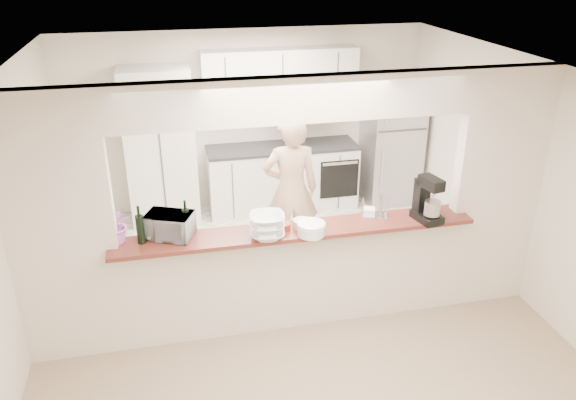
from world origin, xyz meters
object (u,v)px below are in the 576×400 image
object	(u,v)px
person	(291,191)
toaster_oven	(169,225)
refrigerator	(391,145)
stand_mixer	(427,201)

from	to	relation	value
person	toaster_oven	bearing A→B (deg)	44.50
refrigerator	person	bearing A→B (deg)	-142.41
toaster_oven	refrigerator	bearing A→B (deg)	62.36
refrigerator	toaster_oven	distance (m)	4.14
refrigerator	stand_mixer	distance (m)	2.93
stand_mixer	person	xyz separation A→B (m)	(-1.00, 1.39, -0.40)
refrigerator	toaster_oven	size ratio (longest dim) A/B	4.15
refrigerator	stand_mixer	bearing A→B (deg)	-106.09
stand_mixer	refrigerator	bearing A→B (deg)	73.91
refrigerator	person	size ratio (longest dim) A/B	0.95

